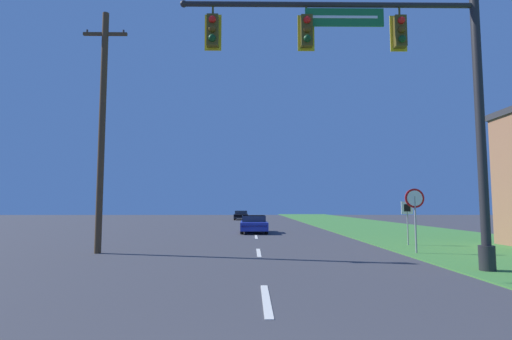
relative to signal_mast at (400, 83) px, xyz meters
name	(u,v)px	position (x,y,z in m)	size (l,w,h in m)	color
grass_verge_right	(386,229)	(6.42, 20.73, -5.45)	(10.00, 110.00, 0.04)	#428438
road_center_line	(256,237)	(-4.08, 12.73, -5.47)	(0.16, 34.80, 0.01)	silver
signal_mast	(400,83)	(0.00, 0.00, 0.00)	(9.05, 0.47, 8.71)	#232326
car_ahead	(254,224)	(-4.20, 16.54, -4.87)	(1.87, 4.35, 1.19)	black
far_car	(241,215)	(-5.73, 42.26, -4.87)	(1.82, 4.53, 1.19)	black
stop_sign	(415,206)	(2.05, 4.22, -3.61)	(0.76, 0.07, 2.50)	gray
route_sign_post	(407,213)	(3.00, 7.45, -3.95)	(0.55, 0.06, 2.03)	gray
utility_pole_near	(102,126)	(-10.44, 4.59, -0.39)	(1.80, 0.26, 9.85)	#4C3823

